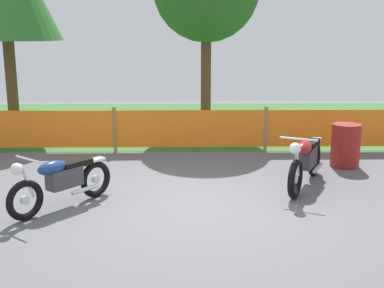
% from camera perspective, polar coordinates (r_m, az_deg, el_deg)
% --- Properties ---
extents(ground, '(24.00, 24.00, 0.02)m').
position_cam_1_polar(ground, '(7.90, 0.20, -7.21)').
color(ground, '#5B5B60').
extents(grass_verge, '(24.00, 7.59, 0.01)m').
position_cam_1_polar(grass_verge, '(15.02, -0.40, 2.56)').
color(grass_verge, '#386B2D').
rests_on(grass_verge, ground).
extents(barrier_fence, '(10.38, 0.08, 1.05)m').
position_cam_1_polar(barrier_fence, '(11.19, -0.19, 1.77)').
color(barrier_fence, '#997547').
rests_on(barrier_fence, ground).
extents(motorcycle_lead, '(1.32, 1.57, 0.92)m').
position_cam_1_polar(motorcycle_lead, '(7.92, -14.86, -4.12)').
color(motorcycle_lead, black).
rests_on(motorcycle_lead, ground).
extents(motorcycle_trailing, '(1.10, 1.94, 1.00)m').
position_cam_1_polar(motorcycle_trailing, '(8.93, 13.04, -1.81)').
color(motorcycle_trailing, black).
rests_on(motorcycle_trailing, ground).
extents(oil_drum, '(0.58, 0.58, 0.88)m').
position_cam_1_polar(oil_drum, '(10.49, 17.34, -0.15)').
color(oil_drum, maroon).
rests_on(oil_drum, ground).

